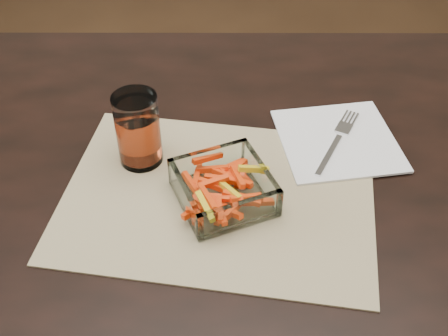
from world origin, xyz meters
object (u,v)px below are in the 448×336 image
at_px(tumbler, 138,132).
at_px(fork, 338,139).
at_px(dining_table, 298,222).
at_px(glass_bowl, 224,189).

bearing_deg(tumbler, fork, 7.57).
relative_size(dining_table, fork, 9.70).
distance_m(glass_bowl, tumbler, 0.16).
height_order(glass_bowl, tumbler, tumbler).
xyz_separation_m(glass_bowl, tumbler, (-0.13, 0.09, 0.03)).
xyz_separation_m(glass_bowl, fork, (0.18, 0.13, -0.01)).
distance_m(tumbler, fork, 0.32).
height_order(dining_table, glass_bowl, glass_bowl).
relative_size(dining_table, tumbler, 13.59).
relative_size(tumbler, fork, 0.71).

